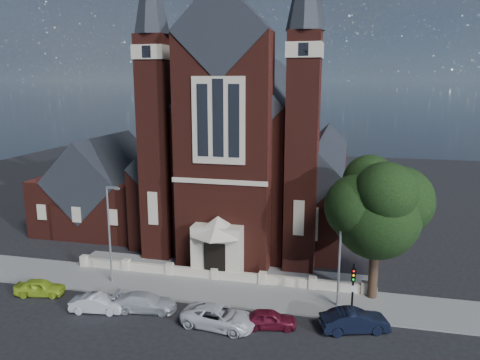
{
  "coord_description": "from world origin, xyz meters",
  "views": [
    {
      "loc": [
        10.31,
        -28.18,
        16.14
      ],
      "look_at": [
        0.83,
        12.0,
        7.35
      ],
      "focal_mm": 35.0,
      "sensor_mm": 36.0,
      "label": 1
    }
  ],
  "objects_px": {
    "parish_hall": "(106,191)",
    "car_lime_van": "(40,287)",
    "car_dark_red": "(269,319)",
    "church": "(255,153)",
    "traffic_signal": "(353,284)",
    "car_silver_a": "(97,304)",
    "car_silver_b": "(145,302)",
    "street_lamp_left": "(110,229)",
    "street_lamp_right": "(341,247)",
    "street_tree": "(379,211)",
    "car_navy": "(355,321)",
    "car_white_suv": "(219,317)"
  },
  "relations": [
    {
      "from": "church",
      "to": "traffic_signal",
      "type": "distance_m",
      "value": 23.94
    },
    {
      "from": "parish_hall",
      "to": "car_dark_red",
      "type": "bearing_deg",
      "value": -39.73
    },
    {
      "from": "street_lamp_left",
      "to": "car_silver_a",
      "type": "relative_size",
      "value": 2.12
    },
    {
      "from": "car_dark_red",
      "to": "car_navy",
      "type": "relative_size",
      "value": 0.81
    },
    {
      "from": "church",
      "to": "street_lamp_left",
      "type": "distance_m",
      "value": 20.84
    },
    {
      "from": "parish_hall",
      "to": "car_lime_van",
      "type": "relative_size",
      "value": 3.27
    },
    {
      "from": "car_silver_a",
      "to": "car_navy",
      "type": "xyz_separation_m",
      "value": [
        17.81,
        1.48,
        0.11
      ]
    },
    {
      "from": "car_white_suv",
      "to": "street_lamp_left",
      "type": "bearing_deg",
      "value": 72.75
    },
    {
      "from": "car_lime_van",
      "to": "street_tree",
      "type": "bearing_deg",
      "value": -90.43
    },
    {
      "from": "church",
      "to": "street_lamp_left",
      "type": "height_order",
      "value": "church"
    },
    {
      "from": "street_tree",
      "to": "car_white_suv",
      "type": "height_order",
      "value": "street_tree"
    },
    {
      "from": "car_silver_a",
      "to": "car_silver_b",
      "type": "xyz_separation_m",
      "value": [
        3.27,
        0.94,
        0.02
      ]
    },
    {
      "from": "car_dark_red",
      "to": "car_silver_a",
      "type": "bearing_deg",
      "value": 82.47
    },
    {
      "from": "car_lime_van",
      "to": "car_silver_b",
      "type": "xyz_separation_m",
      "value": [
        8.92,
        -0.43,
        0.02
      ]
    },
    {
      "from": "car_silver_a",
      "to": "street_lamp_left",
      "type": "bearing_deg",
      "value": 6.96
    },
    {
      "from": "street_tree",
      "to": "car_silver_b",
      "type": "bearing_deg",
      "value": -161.17
    },
    {
      "from": "street_tree",
      "to": "car_navy",
      "type": "distance_m",
      "value": 8.04
    },
    {
      "from": "car_silver_b",
      "to": "parish_hall",
      "type": "bearing_deg",
      "value": 28.57
    },
    {
      "from": "church",
      "to": "car_lime_van",
      "type": "height_order",
      "value": "church"
    },
    {
      "from": "car_silver_a",
      "to": "car_silver_b",
      "type": "relative_size",
      "value": 0.85
    },
    {
      "from": "parish_hall",
      "to": "car_navy",
      "type": "distance_m",
      "value": 32.33
    },
    {
      "from": "car_silver_a",
      "to": "car_white_suv",
      "type": "height_order",
      "value": "car_white_suv"
    },
    {
      "from": "car_lime_van",
      "to": "parish_hall",
      "type": "bearing_deg",
      "value": 0.35
    },
    {
      "from": "car_silver_a",
      "to": "car_navy",
      "type": "distance_m",
      "value": 17.87
    },
    {
      "from": "church",
      "to": "street_tree",
      "type": "height_order",
      "value": "church"
    },
    {
      "from": "church",
      "to": "parish_hall",
      "type": "bearing_deg",
      "value": -162.84
    },
    {
      "from": "street_lamp_right",
      "to": "traffic_signal",
      "type": "distance_m",
      "value": 2.71
    },
    {
      "from": "street_tree",
      "to": "church",
      "type": "bearing_deg",
      "value": 126.17
    },
    {
      "from": "car_lime_van",
      "to": "car_dark_red",
      "type": "xyz_separation_m",
      "value": [
        17.94,
        -0.71,
        -0.02
      ]
    },
    {
      "from": "street_lamp_right",
      "to": "car_navy",
      "type": "bearing_deg",
      "value": -71.06
    },
    {
      "from": "car_dark_red",
      "to": "church",
      "type": "bearing_deg",
      "value": 3.25
    },
    {
      "from": "car_silver_b",
      "to": "car_white_suv",
      "type": "height_order",
      "value": "car_white_suv"
    },
    {
      "from": "street_lamp_right",
      "to": "car_white_suv",
      "type": "bearing_deg",
      "value": -148.8
    },
    {
      "from": "car_silver_a",
      "to": "car_dark_red",
      "type": "relative_size",
      "value": 1.05
    },
    {
      "from": "car_silver_b",
      "to": "car_dark_red",
      "type": "relative_size",
      "value": 1.23
    },
    {
      "from": "street_lamp_right",
      "to": "car_lime_van",
      "type": "relative_size",
      "value": 2.17
    },
    {
      "from": "car_lime_van",
      "to": "street_lamp_right",
      "type": "bearing_deg",
      "value": -93.42
    },
    {
      "from": "parish_hall",
      "to": "street_lamp_right",
      "type": "relative_size",
      "value": 1.51
    },
    {
      "from": "street_tree",
      "to": "car_dark_red",
      "type": "xyz_separation_m",
      "value": [
        -6.93,
        -5.72,
        -6.34
      ]
    },
    {
      "from": "car_dark_red",
      "to": "car_navy",
      "type": "bearing_deg",
      "value": -92.18
    },
    {
      "from": "church",
      "to": "street_lamp_right",
      "type": "distance_m",
      "value": 21.76
    },
    {
      "from": "church",
      "to": "parish_hall",
      "type": "xyz_separation_m",
      "value": [
        -16.0,
        -4.94,
        -4.17
      ]
    },
    {
      "from": "car_navy",
      "to": "car_lime_van",
      "type": "bearing_deg",
      "value": 71.79
    },
    {
      "from": "car_dark_red",
      "to": "parish_hall",
      "type": "bearing_deg",
      "value": 39.65
    },
    {
      "from": "church",
      "to": "car_navy",
      "type": "relative_size",
      "value": 7.8
    },
    {
      "from": "church",
      "to": "car_silver_a",
      "type": "height_order",
      "value": "church"
    },
    {
      "from": "street_lamp_right",
      "to": "car_silver_a",
      "type": "distance_m",
      "value": 17.8
    },
    {
      "from": "parish_hall",
      "to": "traffic_signal",
      "type": "bearing_deg",
      "value": -29.98
    },
    {
      "from": "parish_hall",
      "to": "car_silver_b",
      "type": "distance_m",
      "value": 22.04
    },
    {
      "from": "street_tree",
      "to": "car_lime_van",
      "type": "xyz_separation_m",
      "value": [
        -24.87,
        -5.01,
        -6.32
      ]
    }
  ]
}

